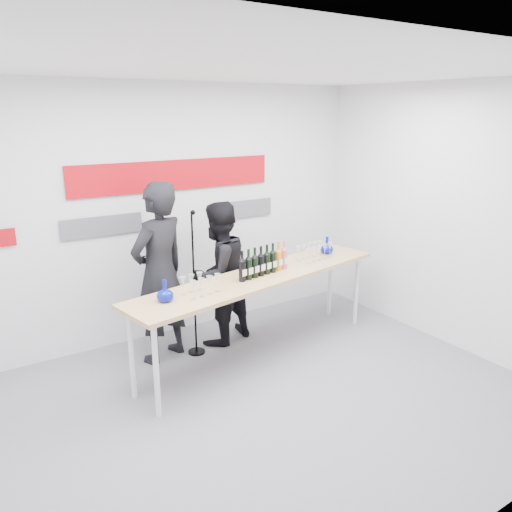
# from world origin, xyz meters

# --- Properties ---
(ground) EXTENTS (5.00, 5.00, 0.00)m
(ground) POSITION_xyz_m (0.00, 0.00, 0.00)
(ground) COLOR slate
(ground) RESTS_ON ground
(back_wall) EXTENTS (5.00, 0.04, 3.00)m
(back_wall) POSITION_xyz_m (0.00, 2.00, 1.50)
(back_wall) COLOR silver
(back_wall) RESTS_ON ground
(signage) EXTENTS (3.38, 0.02, 0.79)m
(signage) POSITION_xyz_m (-0.06, 1.97, 1.81)
(signage) COLOR #B50711
(signage) RESTS_ON back_wall
(tasting_table) EXTENTS (3.26, 1.21, 0.96)m
(tasting_table) POSITION_xyz_m (0.44, 0.82, 0.89)
(tasting_table) COLOR tan
(tasting_table) RESTS_ON ground
(wine_bottles) EXTENTS (0.71, 0.20, 0.33)m
(wine_bottles) POSITION_xyz_m (0.48, 0.81, 1.12)
(wine_bottles) COLOR black
(wine_bottles) RESTS_ON tasting_table
(decanter_left) EXTENTS (0.16, 0.16, 0.21)m
(decanter_left) POSITION_xyz_m (-0.74, 0.66, 1.07)
(decanter_left) COLOR #07148C
(decanter_left) RESTS_ON tasting_table
(decanter_right) EXTENTS (0.16, 0.16, 0.21)m
(decanter_right) POSITION_xyz_m (1.60, 1.09, 1.07)
(decanter_right) COLOR #07148C
(decanter_right) RESTS_ON tasting_table
(glasses_left) EXTENTS (0.39, 0.26, 0.18)m
(glasses_left) POSITION_xyz_m (-0.38, 0.66, 1.05)
(glasses_left) COLOR silver
(glasses_left) RESTS_ON tasting_table
(glasses_right) EXTENTS (0.49, 0.29, 0.18)m
(glasses_right) POSITION_xyz_m (1.31, 0.98, 1.05)
(glasses_right) COLOR silver
(glasses_right) RESTS_ON tasting_table
(presenter_left) EXTENTS (0.85, 0.71, 1.99)m
(presenter_left) POSITION_xyz_m (-0.50, 1.37, 0.99)
(presenter_left) COLOR black
(presenter_left) RESTS_ON ground
(presenter_right) EXTENTS (0.97, 0.85, 1.69)m
(presenter_right) POSITION_xyz_m (0.24, 1.41, 0.85)
(presenter_right) COLOR black
(presenter_right) RESTS_ON ground
(mic_stand) EXTENTS (0.19, 0.19, 1.67)m
(mic_stand) POSITION_xyz_m (-0.15, 1.27, 0.51)
(mic_stand) COLOR black
(mic_stand) RESTS_ON ground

